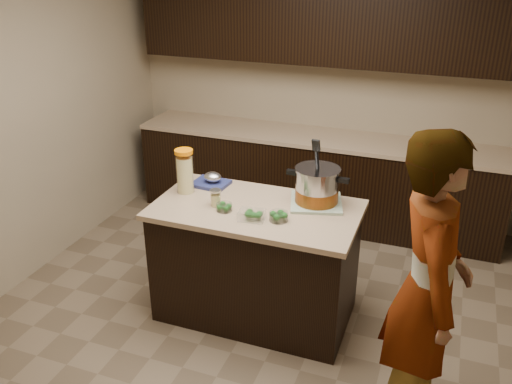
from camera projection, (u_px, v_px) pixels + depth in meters
ground_plane at (256, 311)px, 4.20m from camera, size 4.00×4.00×0.00m
room_shell at (256, 94)px, 3.49m from camera, size 4.04×4.04×2.72m
back_cabinets at (318, 130)px, 5.30m from camera, size 3.60×0.63×2.33m
island at (256, 261)px, 4.02m from camera, size 1.46×0.81×0.90m
dish_towel at (316, 202)px, 3.88m from camera, size 0.44×0.44×0.02m
stock_pot at (317, 188)px, 3.83m from camera, size 0.46×0.34×0.46m
lemonade_pitcher at (185, 173)px, 4.01m from camera, size 0.14×0.14×0.33m
mason_jar at (216, 198)px, 3.83m from camera, size 0.09×0.09×0.13m
broccoli_tub_left at (224, 207)px, 3.77m from camera, size 0.15×0.15×0.05m
broccoli_tub_right at (279, 217)px, 3.64m from camera, size 0.16×0.16×0.06m
broccoli_tub_rect at (252, 215)px, 3.65m from camera, size 0.19×0.15×0.06m
blue_tray at (212, 181)px, 4.17m from camera, size 0.28×0.23×0.10m
person at (427, 291)px, 2.90m from camera, size 0.56×0.73×1.81m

